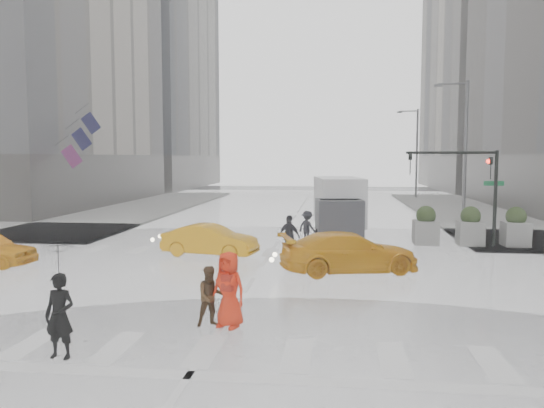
# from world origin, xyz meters

# --- Properties ---
(ground) EXTENTS (120.00, 120.00, 0.00)m
(ground) POSITION_xyz_m (0.00, 0.00, 0.00)
(ground) COLOR black
(ground) RESTS_ON ground
(sidewalk_nw) EXTENTS (35.00, 35.00, 0.15)m
(sidewalk_nw) POSITION_xyz_m (-19.50, 17.50, 0.07)
(sidewalk_nw) COLOR slate
(sidewalk_nw) RESTS_ON ground
(building_nw_far) EXTENTS (26.05, 26.05, 44.00)m
(building_nw_far) POSITION_xyz_m (-29.00, 56.00, 20.19)
(building_nw_far) COLOR slate
(building_nw_far) RESTS_ON ground
(building_ne_far) EXTENTS (26.05, 26.05, 36.00)m
(building_ne_far) POSITION_xyz_m (29.00, 56.00, 16.27)
(building_ne_far) COLOR gray
(building_ne_far) RESTS_ON ground
(road_markings) EXTENTS (18.00, 48.00, 0.01)m
(road_markings) POSITION_xyz_m (0.00, 0.00, 0.01)
(road_markings) COLOR silver
(road_markings) RESTS_ON ground
(traffic_signal_pole) EXTENTS (4.45, 0.42, 4.50)m
(traffic_signal_pole) POSITION_xyz_m (9.01, 8.01, 3.22)
(traffic_signal_pole) COLOR black
(traffic_signal_pole) RESTS_ON ground
(street_lamp_near) EXTENTS (2.15, 0.22, 9.00)m
(street_lamp_near) POSITION_xyz_m (10.87, 18.00, 4.95)
(street_lamp_near) COLOR #59595B
(street_lamp_near) RESTS_ON ground
(street_lamp_far) EXTENTS (2.15, 0.22, 9.00)m
(street_lamp_far) POSITION_xyz_m (10.87, 38.00, 4.95)
(street_lamp_far) COLOR #59595B
(street_lamp_far) RESTS_ON ground
(planter_west) EXTENTS (1.10, 1.10, 1.80)m
(planter_west) POSITION_xyz_m (7.00, 8.20, 0.98)
(planter_west) COLOR slate
(planter_west) RESTS_ON ground
(planter_mid) EXTENTS (1.10, 1.10, 1.80)m
(planter_mid) POSITION_xyz_m (9.00, 8.20, 0.98)
(planter_mid) COLOR slate
(planter_mid) RESTS_ON ground
(planter_east) EXTENTS (1.10, 1.10, 1.80)m
(planter_east) POSITION_xyz_m (11.00, 8.20, 0.98)
(planter_east) COLOR slate
(planter_east) RESTS_ON ground
(flag_cluster) EXTENTS (2.87, 3.06, 4.69)m
(flag_cluster) POSITION_xyz_m (-15.08, 18.50, 5.64)
(flag_cluster) COLOR #59595B
(flag_cluster) RESTS_ON ground
(pedestrian_black) EXTENTS (1.05, 1.06, 2.43)m
(pedestrian_black) POSITION_xyz_m (-2.91, -6.72, 1.58)
(pedestrian_black) COLOR black
(pedestrian_black) RESTS_ON ground
(pedestrian_brown) EXTENTS (0.92, 0.85, 1.51)m
(pedestrian_brown) POSITION_xyz_m (-0.27, -4.30, 0.75)
(pedestrian_brown) COLOR #432D17
(pedestrian_brown) RESTS_ON ground
(pedestrian_orange) EXTENTS (1.08, 0.90, 1.89)m
(pedestrian_orange) POSITION_xyz_m (0.19, -4.32, 0.95)
(pedestrian_orange) COLOR red
(pedestrian_orange) RESTS_ON ground
(pedestrian_far_a) EXTENTS (1.22, 1.07, 1.78)m
(pedestrian_far_a) POSITION_xyz_m (0.91, 5.00, 0.89)
(pedestrian_far_a) COLOR black
(pedestrian_far_a) RESTS_ON ground
(pedestrian_far_b) EXTENTS (1.16, 1.08, 1.59)m
(pedestrian_far_b) POSITION_xyz_m (1.47, 8.69, 0.80)
(pedestrian_far_b) COLOR black
(pedestrian_far_b) RESTS_ON ground
(taxi_mid) EXTENTS (4.24, 2.12, 1.34)m
(taxi_mid) POSITION_xyz_m (-2.48, 4.94, 0.67)
(taxi_mid) COLOR orange
(taxi_mid) RESTS_ON ground
(taxi_rear) EXTENTS (4.87, 3.25, 1.47)m
(taxi_rear) POSITION_xyz_m (3.32, 2.36, 0.73)
(taxi_rear) COLOR orange
(taxi_rear) RESTS_ON ground
(box_truck) EXTENTS (2.21, 5.88, 3.12)m
(box_truck) POSITION_xyz_m (3.00, 10.27, 1.67)
(box_truck) COLOR silver
(box_truck) RESTS_ON ground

